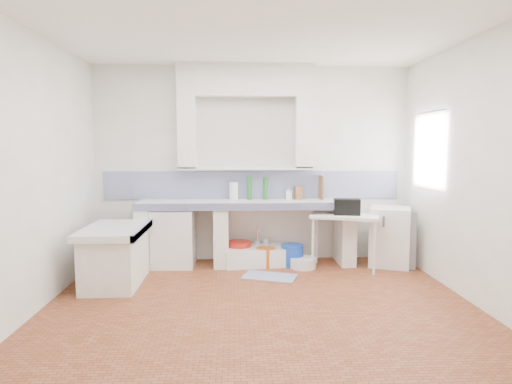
{
  "coord_description": "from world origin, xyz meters",
  "views": [
    {
      "loc": [
        -0.26,
        -4.25,
        1.66
      ],
      "look_at": [
        0.0,
        1.0,
        1.1
      ],
      "focal_mm": 30.25,
      "sensor_mm": 36.0,
      "label": 1
    }
  ],
  "objects_px": {
    "stove": "(174,237)",
    "side_table": "(344,242)",
    "fridge": "(389,236)",
    "sink": "(258,257)"
  },
  "relations": [
    {
      "from": "stove",
      "to": "side_table",
      "type": "bearing_deg",
      "value": -5.46
    },
    {
      "from": "fridge",
      "to": "side_table",
      "type": "bearing_deg",
      "value": -147.63
    },
    {
      "from": "side_table",
      "to": "sink",
      "type": "bearing_deg",
      "value": -175.19
    },
    {
      "from": "side_table",
      "to": "fridge",
      "type": "bearing_deg",
      "value": 28.95
    },
    {
      "from": "fridge",
      "to": "sink",
      "type": "bearing_deg",
      "value": -162.96
    },
    {
      "from": "stove",
      "to": "sink",
      "type": "relative_size",
      "value": 0.86
    },
    {
      "from": "sink",
      "to": "side_table",
      "type": "xyz_separation_m",
      "value": [
        1.16,
        -0.26,
        0.26
      ]
    },
    {
      "from": "side_table",
      "to": "fridge",
      "type": "height_order",
      "value": "fridge"
    },
    {
      "from": "sink",
      "to": "side_table",
      "type": "height_order",
      "value": "side_table"
    },
    {
      "from": "stove",
      "to": "sink",
      "type": "xyz_separation_m",
      "value": [
        1.17,
        -0.0,
        -0.29
      ]
    }
  ]
}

